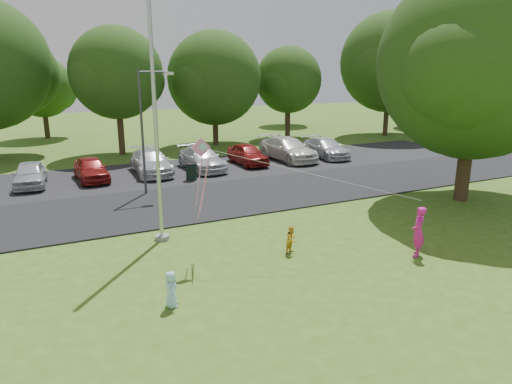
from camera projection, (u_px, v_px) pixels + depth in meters
name	position (u px, v px, depth m)	size (l,w,h in m)	color
ground	(325.00, 276.00, 13.29)	(120.00, 120.00, 0.00)	#395E18
park_road	(214.00, 199.00, 21.08)	(60.00, 6.00, 0.06)	black
parking_strip	(174.00, 172.00, 26.72)	(42.00, 7.00, 0.06)	black
flagpole	(155.00, 121.00, 15.06)	(0.50, 0.50, 10.00)	#B7BABF
street_lamp	(147.00, 121.00, 21.19)	(1.65, 0.23, 5.87)	#3F3F44
trash_can	(191.00, 172.00, 24.54)	(0.60, 0.60, 0.96)	black
big_tree	(476.00, 67.00, 19.43)	(9.07, 8.36, 10.32)	#332316
tree_row	(157.00, 71.00, 33.50)	(64.35, 11.94, 10.88)	#332316
horizon_trees	(158.00, 87.00, 43.28)	(77.46, 7.20, 7.02)	#332316
parked_cars	(194.00, 159.00, 27.01)	(23.07, 5.22, 1.47)	#B2B7BF
woman	(418.00, 232.00, 14.53)	(0.60, 0.39, 1.63)	#DE1D96
child_yellow	(292.00, 240.00, 14.86)	(0.44, 0.34, 0.91)	gold
child_blue	(171.00, 289.00, 11.42)	(0.47, 0.30, 0.96)	#A2D7F9
kite	(207.00, 163.00, 13.79)	(6.50, 3.14, 2.60)	pink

